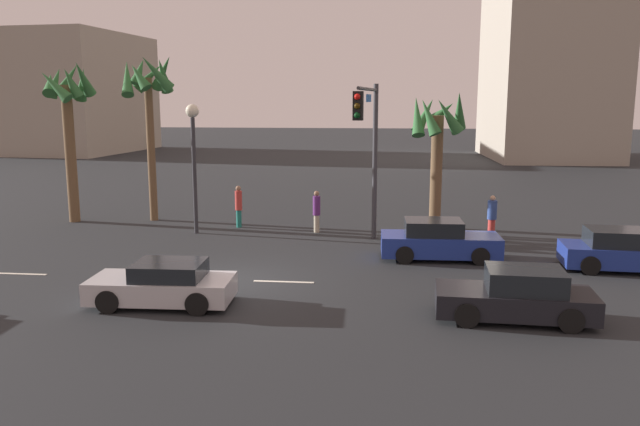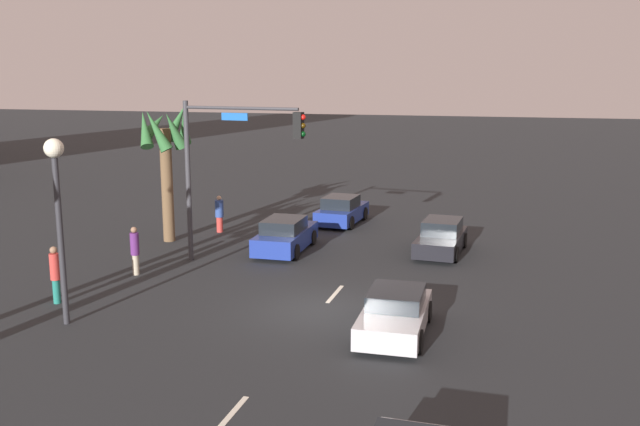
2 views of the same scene
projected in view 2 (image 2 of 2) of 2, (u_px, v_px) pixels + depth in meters
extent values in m
plane|color=#232628|center=(322.00, 310.00, 21.73)|extent=(220.00, 220.00, 0.00)
cube|color=silver|center=(228.00, 418.00, 14.83)|extent=(2.10, 0.14, 0.01)
cube|color=silver|center=(335.00, 294.00, 23.28)|extent=(1.93, 0.14, 0.01)
cube|color=navy|center=(286.00, 238.00, 28.99)|extent=(4.27, 1.83, 0.73)
cube|color=black|center=(284.00, 225.00, 28.63)|extent=(2.07, 1.56, 0.54)
cylinder|color=black|center=(277.00, 235.00, 30.47)|extent=(0.65, 0.24, 0.64)
cylinder|color=black|center=(312.00, 237.00, 30.08)|extent=(0.65, 0.24, 0.64)
cylinder|color=black|center=(257.00, 249.00, 27.99)|extent=(0.65, 0.24, 0.64)
cylinder|color=black|center=(295.00, 252.00, 27.59)|extent=(0.65, 0.24, 0.64)
cube|color=#B7B7BC|center=(395.00, 318.00, 19.62)|extent=(4.01, 1.85, 0.62)
cube|color=black|center=(396.00, 297.00, 19.74)|extent=(1.95, 1.58, 0.45)
cylinder|color=black|center=(418.00, 341.00, 18.29)|extent=(0.65, 0.24, 0.64)
cylinder|color=black|center=(358.00, 336.00, 18.68)|extent=(0.65, 0.24, 0.64)
cylinder|color=black|center=(427.00, 311.00, 20.62)|extent=(0.65, 0.24, 0.64)
cylinder|color=black|center=(374.00, 307.00, 21.02)|extent=(0.65, 0.24, 0.64)
cube|color=black|center=(441.00, 242.00, 28.61)|extent=(4.13, 1.87, 0.64)
cube|color=black|center=(442.00, 226.00, 28.71)|extent=(2.02, 1.56, 0.59)
cylinder|color=black|center=(455.00, 254.00, 27.22)|extent=(0.65, 0.25, 0.64)
cylinder|color=black|center=(416.00, 251.00, 27.73)|extent=(0.65, 0.25, 0.64)
cylinder|color=black|center=(464.00, 240.00, 29.55)|extent=(0.65, 0.25, 0.64)
cylinder|color=black|center=(428.00, 238.00, 30.05)|extent=(0.65, 0.25, 0.64)
cube|color=navy|center=(342.00, 213.00, 34.40)|extent=(3.99, 1.92, 0.69)
cube|color=black|center=(341.00, 202.00, 34.06)|extent=(1.95, 1.61, 0.56)
cylinder|color=black|center=(334.00, 212.00, 35.82)|extent=(0.65, 0.26, 0.64)
cylinder|color=black|center=(364.00, 214.00, 35.30)|extent=(0.65, 0.26, 0.64)
cylinder|color=black|center=(319.00, 221.00, 33.58)|extent=(0.65, 0.26, 0.64)
cylinder|color=black|center=(350.00, 223.00, 33.06)|extent=(0.65, 0.26, 0.64)
cylinder|color=#38383D|center=(188.00, 182.00, 27.04)|extent=(0.20, 0.20, 6.31)
cylinder|color=#38383D|center=(240.00, 108.00, 25.59)|extent=(0.62, 4.73, 0.12)
cube|color=black|center=(298.00, 125.00, 24.83)|extent=(0.35, 0.35, 0.95)
sphere|color=red|center=(303.00, 117.00, 24.71)|extent=(0.20, 0.20, 0.20)
sphere|color=#392605|center=(303.00, 126.00, 24.76)|extent=(0.20, 0.20, 0.20)
sphere|color=black|center=(303.00, 134.00, 24.82)|extent=(0.20, 0.20, 0.20)
cube|color=#1959B2|center=(235.00, 117.00, 25.74)|extent=(0.15, 1.10, 0.28)
cylinder|color=#2D2D33|center=(61.00, 243.00, 20.03)|extent=(0.18, 0.18, 4.95)
sphere|color=#F2EACC|center=(54.00, 148.00, 19.49)|extent=(0.56, 0.56, 0.56)
cylinder|color=#BF3833|center=(220.00, 224.00, 32.49)|extent=(0.42, 0.42, 0.73)
cylinder|color=#2D478C|center=(219.00, 209.00, 32.34)|extent=(0.55, 0.55, 0.80)
sphere|color=tan|center=(219.00, 198.00, 32.24)|extent=(0.22, 0.22, 0.22)
cylinder|color=#B2A58C|center=(136.00, 265.00, 25.49)|extent=(0.34, 0.34, 0.76)
cylinder|color=#59266B|center=(135.00, 244.00, 25.34)|extent=(0.45, 0.45, 0.83)
sphere|color=#8C664C|center=(134.00, 230.00, 25.23)|extent=(0.22, 0.22, 0.22)
cylinder|color=#1E7266|center=(57.00, 291.00, 22.28)|extent=(0.32, 0.32, 0.79)
cylinder|color=#BF3833|center=(55.00, 267.00, 22.12)|extent=(0.43, 0.43, 0.86)
sphere|color=#8C664C|center=(53.00, 250.00, 22.01)|extent=(0.23, 0.23, 0.23)
cylinder|color=brown|center=(167.00, 186.00, 30.33)|extent=(0.51, 0.51, 5.01)
cone|color=#2D6633|center=(177.00, 122.00, 30.59)|extent=(0.79, 1.51, 1.82)
cone|color=#2D6633|center=(155.00, 125.00, 30.18)|extent=(1.42, 0.98, 1.22)
cone|color=#2D6633|center=(145.00, 129.00, 29.52)|extent=(1.42, 1.30, 1.72)
cone|color=#2D6633|center=(157.00, 131.00, 28.96)|extent=(0.74, 1.39, 1.88)
cone|color=#2D6633|center=(174.00, 130.00, 29.26)|extent=(1.31, 1.12, 1.70)
cone|color=#2D6633|center=(184.00, 128.00, 29.98)|extent=(1.55, 1.14, 1.67)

